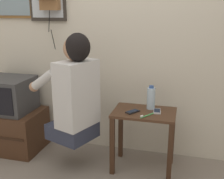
# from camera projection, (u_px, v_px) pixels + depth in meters

# --- Properties ---
(wall_back) EXTENTS (6.80, 0.05, 2.55)m
(wall_back) POSITION_uv_depth(u_px,v_px,m) (107.00, 25.00, 2.70)
(wall_back) COLOR beige
(wall_back) RESTS_ON ground_plane
(side_table) EXTENTS (0.55, 0.37, 0.56)m
(side_table) POSITION_uv_depth(u_px,v_px,m) (144.00, 125.00, 2.49)
(side_table) COLOR #422819
(side_table) RESTS_ON ground_plane
(person) EXTENTS (0.61, 0.53, 0.94)m
(person) POSITION_uv_depth(u_px,v_px,m) (75.00, 91.00, 2.41)
(person) COLOR #2D3347
(person) RESTS_ON ground_plane
(tv_stand) EXTENTS (0.62, 0.48, 0.42)m
(tv_stand) POSITION_uv_depth(u_px,v_px,m) (13.00, 129.00, 2.94)
(tv_stand) COLOR #422819
(tv_stand) RESTS_ON ground_plane
(television) EXTENTS (0.47, 0.43, 0.34)m
(television) POSITION_uv_depth(u_px,v_px,m) (8.00, 95.00, 2.84)
(television) COLOR #38383A
(television) RESTS_ON tv_stand
(cell_phone_held) EXTENTS (0.12, 0.14, 0.01)m
(cell_phone_held) POSITION_uv_depth(u_px,v_px,m) (133.00, 112.00, 2.44)
(cell_phone_held) COLOR black
(cell_phone_held) RESTS_ON side_table
(cell_phone_spare) EXTENTS (0.07, 0.13, 0.01)m
(cell_phone_spare) POSITION_uv_depth(u_px,v_px,m) (157.00, 111.00, 2.45)
(cell_phone_spare) COLOR silver
(cell_phone_spare) RESTS_ON side_table
(water_bottle) EXTENTS (0.07, 0.07, 0.22)m
(water_bottle) POSITION_uv_depth(u_px,v_px,m) (151.00, 98.00, 2.50)
(water_bottle) COLOR #ADC6DB
(water_bottle) RESTS_ON side_table
(toothbrush) EXTENTS (0.10, 0.14, 0.02)m
(toothbrush) POSITION_uv_depth(u_px,v_px,m) (146.00, 116.00, 2.34)
(toothbrush) COLOR #4CBF66
(toothbrush) RESTS_ON side_table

